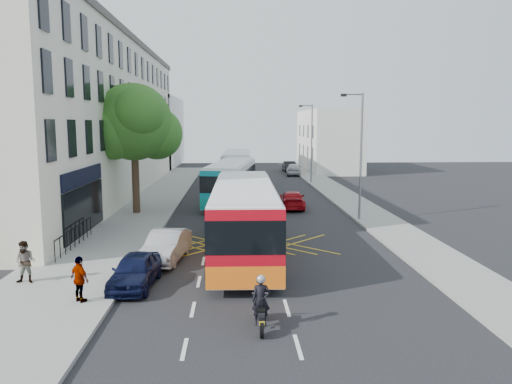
{
  "coord_description": "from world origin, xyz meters",
  "views": [
    {
      "loc": [
        -1.8,
        -19.28,
        6.27
      ],
      "look_at": [
        -0.46,
        10.11,
        2.2
      ],
      "focal_mm": 35.0,
      "sensor_mm": 36.0,
      "label": 1
    }
  ],
  "objects": [
    {
      "name": "pedestrian_near",
      "position": [
        -9.82,
        -0.29,
        0.97
      ],
      "size": [
        0.82,
        0.65,
        1.65
      ],
      "primitive_type": "imported",
      "rotation": [
        0.0,
        0.0,
        -0.03
      ],
      "color": "gray",
      "rests_on": "pavement_left"
    },
    {
      "name": "street_tree",
      "position": [
        -8.51,
        14.97,
        6.29
      ],
      "size": [
        6.3,
        5.7,
        8.8
      ],
      "color": "#382619",
      "rests_on": "pavement_left"
    },
    {
      "name": "bus_mid",
      "position": [
        -1.97,
        19.84,
        1.71
      ],
      "size": [
        4.27,
        11.8,
        3.25
      ],
      "rotation": [
        0.0,
        0.0,
        -0.14
      ],
      "color": "silver",
      "rests_on": "ground"
    },
    {
      "name": "distant_car_silver",
      "position": [
        5.5,
        40.68,
        0.74
      ],
      "size": [
        2.13,
        4.49,
        1.48
      ],
      "primitive_type": "imported",
      "rotation": [
        0.0,
        0.0,
        3.05
      ],
      "color": "#B2B5BB",
      "rests_on": "ground"
    },
    {
      "name": "bus_near",
      "position": [
        -1.31,
        3.88,
        1.83
      ],
      "size": [
        3.22,
        12.37,
        3.47
      ],
      "rotation": [
        0.0,
        0.0,
        -0.01
      ],
      "color": "silver",
      "rests_on": "ground"
    },
    {
      "name": "terrace_main",
      "position": [
        -14.0,
        24.49,
        6.76
      ],
      "size": [
        8.3,
        45.0,
        13.5
      ],
      "color": "beige",
      "rests_on": "ground"
    },
    {
      "name": "railings",
      "position": [
        -9.7,
        5.3,
        0.72
      ],
      "size": [
        0.08,
        5.6,
        1.14
      ],
      "primitive_type": null,
      "color": "black",
      "rests_on": "pavement_left"
    },
    {
      "name": "parked_car_silver",
      "position": [
        -4.9,
        3.14,
        0.69
      ],
      "size": [
        2.03,
        4.36,
        1.38
      ],
      "primitive_type": "imported",
      "rotation": [
        0.0,
        0.0,
        -0.14
      ],
      "color": "#98999F",
      "rests_on": "ground"
    },
    {
      "name": "pedestrian_far",
      "position": [
        -7.1,
        -2.48,
        0.95
      ],
      "size": [
        0.98,
        0.9,
        1.61
      ],
      "primitive_type": "imported",
      "rotation": [
        0.0,
        0.0,
        2.45
      ],
      "color": "gray",
      "rests_on": "pavement_left"
    },
    {
      "name": "distant_car_grey",
      "position": [
        -2.8,
        44.61,
        0.75
      ],
      "size": [
        2.96,
        5.6,
        1.5
      ],
      "primitive_type": "imported",
      "rotation": [
        0.0,
        0.0,
        0.09
      ],
      "color": "#3E4046",
      "rests_on": "ground"
    },
    {
      "name": "motorbike",
      "position": [
        -0.98,
        -4.68,
        0.8
      ],
      "size": [
        0.58,
        1.93,
        1.71
      ],
      "rotation": [
        0.0,
        0.0,
        -0.02
      ],
      "color": "black",
      "rests_on": "ground"
    },
    {
      "name": "terrace_far",
      "position": [
        -14.0,
        55.0,
        5.0
      ],
      "size": [
        8.0,
        20.0,
        10.0
      ],
      "primitive_type": "cube",
      "color": "silver",
      "rests_on": "ground"
    },
    {
      "name": "building_right",
      "position": [
        11.0,
        48.0,
        4.0
      ],
      "size": [
        6.0,
        18.0,
        8.0
      ],
      "primitive_type": "cube",
      "color": "silver",
      "rests_on": "ground"
    },
    {
      "name": "parked_car_blue",
      "position": [
        -5.6,
        -0.5,
        0.65
      ],
      "size": [
        1.76,
        3.88,
        1.29
      ],
      "primitive_type": "imported",
      "rotation": [
        0.0,
        0.0,
        -0.06
      ],
      "color": "black",
      "rests_on": "ground"
    },
    {
      "name": "lamp_near",
      "position": [
        6.2,
        12.0,
        4.62
      ],
      "size": [
        1.45,
        0.15,
        8.0
      ],
      "color": "slate",
      "rests_on": "pavement_right"
    },
    {
      "name": "pavement_left",
      "position": [
        -8.5,
        15.0,
        0.07
      ],
      "size": [
        5.0,
        70.0,
        0.15
      ],
      "primitive_type": "cube",
      "color": "gray",
      "rests_on": "ground"
    },
    {
      "name": "lamp_far",
      "position": [
        6.2,
        32.0,
        4.62
      ],
      "size": [
        1.45,
        0.15,
        8.0
      ],
      "color": "slate",
      "rests_on": "pavement_right"
    },
    {
      "name": "ground",
      "position": [
        0.0,
        0.0,
        0.0
      ],
      "size": [
        120.0,
        120.0,
        0.0
      ],
      "primitive_type": "plane",
      "color": "black",
      "rests_on": "ground"
    },
    {
      "name": "bus_far",
      "position": [
        -1.42,
        32.06,
        1.78
      ],
      "size": [
        3.28,
        12.1,
        3.38
      ],
      "rotation": [
        0.0,
        0.0,
        -0.03
      ],
      "color": "silver",
      "rests_on": "ground"
    },
    {
      "name": "distant_car_dark",
      "position": [
        5.47,
        45.53,
        0.68
      ],
      "size": [
        1.53,
        4.17,
        1.36
      ],
      "primitive_type": "imported",
      "rotation": [
        0.0,
        0.0,
        3.16
      ],
      "color": "black",
      "rests_on": "ground"
    },
    {
      "name": "red_hatchback",
      "position": [
        2.54,
        17.02,
        0.65
      ],
      "size": [
        2.1,
        4.57,
        1.29
      ],
      "primitive_type": "imported",
      "rotation": [
        0.0,
        0.0,
        3.07
      ],
      "color": "#9E060D",
      "rests_on": "ground"
    },
    {
      "name": "pavement_right",
      "position": [
        7.5,
        15.0,
        0.07
      ],
      "size": [
        3.0,
        70.0,
        0.15
      ],
      "primitive_type": "cube",
      "color": "gray",
      "rests_on": "ground"
    }
  ]
}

